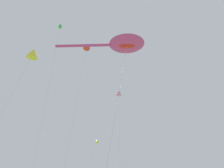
# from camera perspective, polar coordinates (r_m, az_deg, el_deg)

# --- Properties ---
(big_show_kite) EXTENTS (5.64, 9.33, 17.96)m
(big_show_kite) POSITION_cam_1_polar(r_m,az_deg,el_deg) (20.31, 3.84, 12.35)
(big_show_kite) COLOR #CC3899
(big_show_kite) RESTS_ON ground
(small_kite_tiny_distant) EXTENTS (4.83, 2.53, 19.70)m
(small_kite_tiny_distant) POSITION_cam_1_polar(r_m,az_deg,el_deg) (29.54, 2.15, -2.75)
(small_kite_tiny_distant) COLOR pink
(small_kite_tiny_distant) RESTS_ON ground
(small_kite_streamer_purple) EXTENTS (3.63, 1.72, 26.11)m
(small_kite_streamer_purple) POSITION_cam_1_polar(r_m,az_deg,el_deg) (29.46, -16.17, 15.52)
(small_kite_streamer_purple) COLOR green
(small_kite_streamer_purple) RESTS_ON ground
(small_kite_triangle_green) EXTENTS (1.73, 2.46, 15.85)m
(small_kite_triangle_green) POSITION_cam_1_polar(r_m,az_deg,el_deg) (19.60, -23.56, 8.73)
(small_kite_triangle_green) COLOR yellow
(small_kite_triangle_green) RESTS_ON ground
(small_kite_stunt_black) EXTENTS (4.44, 1.76, 14.02)m
(small_kite_stunt_black) POSITION_cam_1_polar(r_m,az_deg,el_deg) (32.76, -4.73, -17.50)
(small_kite_stunt_black) COLOR yellow
(small_kite_stunt_black) RESTS_ON ground
(small_kite_diamond_red) EXTENTS (1.69, 2.74, 24.80)m
(small_kite_diamond_red) POSITION_cam_1_polar(r_m,az_deg,el_deg) (29.45, -7.89, 11.45)
(small_kite_diamond_red) COLOR red
(small_kite_diamond_red) RESTS_ON ground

